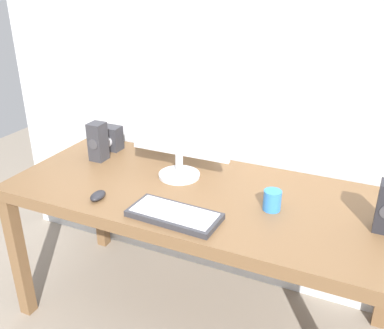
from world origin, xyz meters
TOP-DOWN VIEW (x-y plane):
  - ground_plane at (0.00, 0.00)m, footprint 6.00×6.00m
  - wall_back at (0.00, 0.42)m, footprint 2.82×0.04m
  - desk at (0.00, 0.00)m, footprint 1.76×0.75m
  - monitor at (-0.15, 0.10)m, footprint 0.49×0.20m
  - keyboard_primary at (-0.01, -0.25)m, footprint 0.37×0.18m
  - mouse at (-0.37, -0.25)m, footprint 0.06×0.09m
  - speaker_left at (-0.62, 0.10)m, footprint 0.08×0.08m
  - audio_controller at (-0.64, 0.24)m, footprint 0.10×0.09m
  - coffee_mug at (0.33, -0.03)m, footprint 0.07×0.07m

SIDE VIEW (x-z plane):
  - ground_plane at x=0.00m, z-range 0.00..0.00m
  - desk at x=0.00m, z-range 0.30..1.03m
  - keyboard_primary at x=-0.01m, z-range 0.74..0.76m
  - mouse at x=-0.37m, z-range 0.74..0.77m
  - coffee_mug at x=0.33m, z-range 0.74..0.82m
  - audio_controller at x=-0.64m, z-range 0.74..0.87m
  - speaker_left at x=-0.62m, z-range 0.74..0.93m
  - monitor at x=-0.15m, z-range 0.76..1.21m
  - wall_back at x=0.00m, z-range 0.00..3.00m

